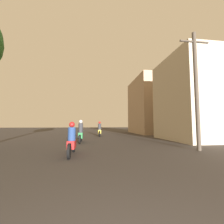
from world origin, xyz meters
name	(u,v)px	position (x,y,z in m)	size (l,w,h in m)	color
motorcycle_red	(72,141)	(-1.07, 6.16, 0.57)	(0.60, 2.04, 1.41)	black
motorcycle_green	(81,133)	(-1.01, 10.53, 0.65)	(0.60, 2.01, 1.61)	black
motorcycle_yellow	(99,130)	(0.61, 15.88, 0.64)	(0.60, 1.94, 1.59)	black
building_right_near	(200,99)	(8.84, 10.98, 3.43)	(5.83, 5.84, 6.87)	beige
building_right_far	(149,106)	(8.06, 20.38, 3.92)	(4.37, 7.97, 7.84)	tan
utility_pole_near	(196,87)	(5.06, 6.41, 3.22)	(1.60, 0.20, 6.13)	#4C4238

